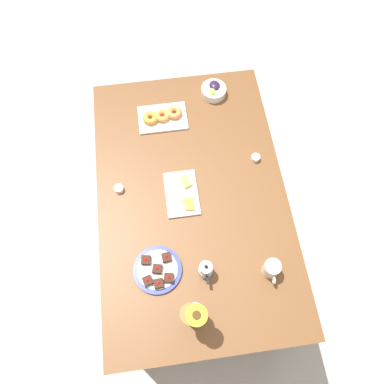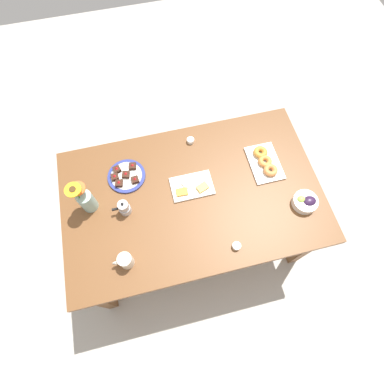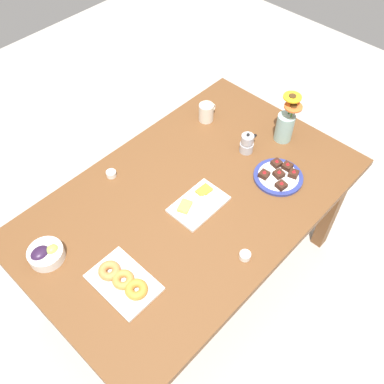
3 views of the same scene
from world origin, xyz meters
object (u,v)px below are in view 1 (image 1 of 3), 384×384
Objects in this scene: grape_bowl at (214,90)px; cheese_platter at (182,193)px; dessert_plate at (158,270)px; coffee_mug at (271,269)px; jam_cup_honey at (256,158)px; flower_vase at (195,315)px; jam_cup_berry at (119,189)px; moka_pot at (206,270)px; dining_table at (192,201)px; croissant_platter at (162,117)px.

grape_bowl is 0.57× the size of cheese_platter.
dessert_plate is at bearing -23.25° from grape_bowl.
coffee_mug reaches higher than dessert_plate.
jam_cup_honey is at bearing 18.17° from grape_bowl.
grape_bowl is 3.09× the size of jam_cup_honey.
jam_cup_berry is at bearing -156.22° from flower_vase.
grape_bowl is at bearing 133.28° from jam_cup_berry.
moka_pot is at bearing -11.23° from grape_bowl.
flower_vase reaches higher than cheese_platter.
grape_bowl reaches higher than cheese_platter.
cheese_platter is at bearing -141.52° from coffee_mug.
moka_pot reaches higher than dining_table.
coffee_mug is at bearing 38.48° from cheese_platter.
moka_pot is at bearing 6.96° from croissant_platter.
dining_table is at bearing 77.70° from jam_cup_berry.
dessert_plate is at bearing -7.52° from croissant_platter.
cheese_platter is at bearing 156.39° from dessert_plate.
jam_cup_honey is 0.18× the size of flower_vase.
moka_pot is at bearing 1.27° from dining_table.
jam_cup_honey is (0.48, 0.16, -0.01)m from grape_bowl.
jam_cup_berry is at bearing -127.42° from coffee_mug.
dining_table is 0.40m from jam_cup_berry.
dessert_plate reaches higher than dining_table.
cheese_platter is 0.34m from jam_cup_berry.
cheese_platter is 0.50m from croissant_platter.
flower_vase is at bearing 31.51° from dessert_plate.
jam_cup_berry is at bearing -46.72° from grape_bowl.
moka_pot reaches higher than grape_bowl.
flower_vase is at bearing -6.78° from dining_table.
cheese_platter is 2.18× the size of moka_pot.
cheese_platter is (0.64, -0.27, -0.02)m from grape_bowl.
cheese_platter is 0.63m from flower_vase.
grape_bowl is 0.50m from jam_cup_honey.
croissant_platter is (-0.50, -0.05, 0.01)m from cheese_platter.
flower_vase is at bearing -29.87° from jam_cup_honey.
moka_pot reaches higher than dessert_plate.
jam_cup_berry is at bearing -83.52° from jam_cup_honey.
moka_pot is at bearing 80.65° from dessert_plate.
flower_vase is at bearing 23.78° from jam_cup_berry.
jam_cup_honey is (-0.16, 0.43, 0.01)m from cheese_platter.
dessert_plate is at bearing -99.35° from moka_pot.
coffee_mug is 0.62m from jam_cup_honey.
dining_table is 0.64m from flower_vase.
croissant_platter is at bearing -168.50° from dining_table.
dining_table is 33.33× the size of jam_cup_honey.
coffee_mug reaches higher than jam_cup_berry.
jam_cup_berry is at bearing -102.08° from cheese_platter.
flower_vase reaches higher than grape_bowl.
croissant_platter is at bearing -173.92° from cheese_platter.
dining_table is 6.04× the size of flower_vase.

